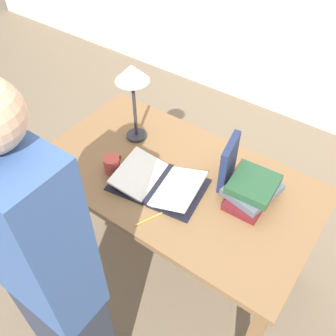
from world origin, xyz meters
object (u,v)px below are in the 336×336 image
Objects in this scene: book_stack_tall at (252,189)px; pencil at (151,218)px; open_book at (158,183)px; book_standing_upright at (229,162)px; coffee_mug at (112,164)px; reading_lamp at (132,79)px; person_reader at (53,287)px.

book_stack_tall reaches higher than pencil.
book_standing_upright is (0.25, 0.22, 0.10)m from open_book.
coffee_mug is at bearing -176.77° from open_book.
reading_lamp is (-0.32, 0.22, 0.34)m from open_book.
reading_lamp is (-0.71, 0.03, 0.31)m from book_stack_tall.
book_stack_tall is at bearing -2.31° from reading_lamp.
reading_lamp reaches higher than book_stack_tall.
book_stack_tall is (0.40, 0.19, 0.03)m from open_book.
open_book is 0.35m from book_standing_upright.
book_standing_upright is at bearing 68.75° from pencil.
book_standing_upright reaches higher than book_stack_tall.
person_reader is (-0.36, -0.87, 0.03)m from book_stack_tall.
reading_lamp is 0.67m from pencil.
book_stack_tall is 0.95m from person_reader.
pencil is at bearing -20.23° from coffee_mug.
book_standing_upright is 0.55× the size of reading_lamp.
reading_lamp is at bearing 103.96° from coffee_mug.
pencil is (0.34, -0.13, -0.04)m from coffee_mug.
person_reader reaches higher than book_stack_tall.
reading_lamp reaches higher than book_standing_upright.
book_stack_tall is at bearing -112.64° from person_reader.
book_stack_tall is 0.17× the size of person_reader.
book_stack_tall is 1.21× the size of book_standing_upright.
reading_lamp is 2.93× the size of pencil.
pencil is at bearing -122.18° from book_standing_upright.
book_standing_upright reaches higher than open_book.
open_book is 1.09× the size of reading_lamp.
open_book is at bearing -35.19° from reading_lamp.
person_reader reaches higher than open_book.
book_stack_tall is 0.78m from reading_lamp.
open_book is 1.62× the size of book_stack_tall.
coffee_mug is (-0.25, -0.05, 0.02)m from open_book.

